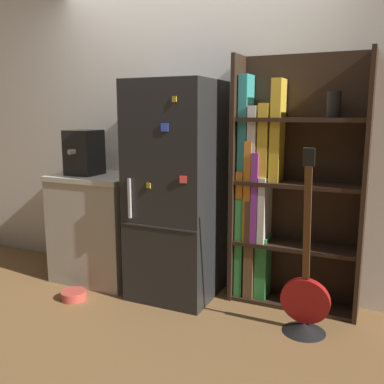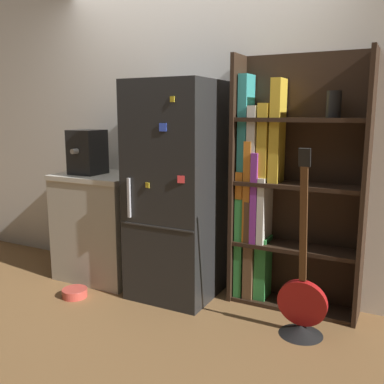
{
  "view_description": "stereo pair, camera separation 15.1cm",
  "coord_description": "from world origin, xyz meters",
  "px_view_note": "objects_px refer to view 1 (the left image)",
  "views": [
    {
      "loc": [
        1.5,
        -2.83,
        1.46
      ],
      "look_at": [
        0.13,
        0.15,
        0.85
      ],
      "focal_mm": 40.0,
      "sensor_mm": 36.0,
      "label": 1
    },
    {
      "loc": [
        1.63,
        -2.76,
        1.46
      ],
      "look_at": [
        0.13,
        0.15,
        0.85
      ],
      "focal_mm": 40.0,
      "sensor_mm": 36.0,
      "label": 2
    }
  ],
  "objects_px": {
    "pet_bowl": "(74,295)",
    "guitar": "(305,308)",
    "refrigerator": "(176,191)",
    "bookshelf": "(279,191)",
    "espresso_machine": "(84,153)"
  },
  "relations": [
    {
      "from": "pet_bowl",
      "to": "guitar",
      "type": "bearing_deg",
      "value": 7.56
    },
    {
      "from": "refrigerator",
      "to": "bookshelf",
      "type": "bearing_deg",
      "value": 14.71
    },
    {
      "from": "espresso_machine",
      "to": "pet_bowl",
      "type": "relative_size",
      "value": 1.88
    },
    {
      "from": "refrigerator",
      "to": "espresso_machine",
      "type": "distance_m",
      "value": 0.91
    },
    {
      "from": "espresso_machine",
      "to": "pet_bowl",
      "type": "xyz_separation_m",
      "value": [
        0.18,
        -0.43,
        -1.09
      ]
    },
    {
      "from": "refrigerator",
      "to": "guitar",
      "type": "relative_size",
      "value": 1.35
    },
    {
      "from": "refrigerator",
      "to": "guitar",
      "type": "distance_m",
      "value": 1.28
    },
    {
      "from": "bookshelf",
      "to": "refrigerator",
      "type": "bearing_deg",
      "value": -165.29
    },
    {
      "from": "bookshelf",
      "to": "pet_bowl",
      "type": "distance_m",
      "value": 1.81
    },
    {
      "from": "bookshelf",
      "to": "espresso_machine",
      "type": "relative_size",
      "value": 4.95
    },
    {
      "from": "espresso_machine",
      "to": "pet_bowl",
      "type": "bearing_deg",
      "value": -67.6
    },
    {
      "from": "refrigerator",
      "to": "pet_bowl",
      "type": "distance_m",
      "value": 1.16
    },
    {
      "from": "guitar",
      "to": "pet_bowl",
      "type": "distance_m",
      "value": 1.78
    },
    {
      "from": "pet_bowl",
      "to": "refrigerator",
      "type": "bearing_deg",
      "value": 33.69
    },
    {
      "from": "bookshelf",
      "to": "guitar",
      "type": "height_order",
      "value": "bookshelf"
    }
  ]
}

